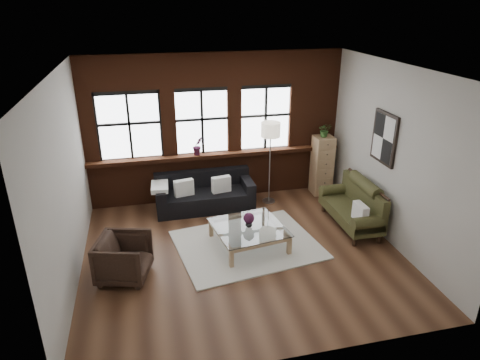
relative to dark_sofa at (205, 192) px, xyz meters
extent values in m
plane|color=#462919|center=(0.37, -1.90, -0.37)|extent=(5.50, 5.50, 0.00)
plane|color=white|center=(0.37, -1.90, 2.83)|extent=(5.50, 5.50, 0.00)
plane|color=#B6B3A9|center=(0.37, 0.60, 1.23)|extent=(5.50, 0.00, 5.50)
plane|color=#B6B3A9|center=(0.37, -4.40, 1.23)|extent=(5.50, 0.00, 5.50)
plane|color=#B6B3A9|center=(-2.38, -1.90, 1.23)|extent=(0.00, 5.00, 5.00)
plane|color=#B6B3A9|center=(3.12, -1.90, 1.23)|extent=(0.00, 5.00, 5.00)
cube|color=#4B2211|center=(0.37, 0.45, 0.67)|extent=(5.50, 0.30, 0.08)
cube|color=beige|center=(0.52, -1.68, -0.36)|extent=(2.74, 2.29, 0.03)
cube|color=white|center=(-0.44, -0.10, 0.19)|extent=(0.42, 0.22, 0.34)
cube|color=white|center=(0.34, -0.10, 0.19)|extent=(0.42, 0.21, 0.34)
cube|color=white|center=(2.59, -1.94, 0.19)|extent=(0.15, 0.38, 0.34)
imported|color=black|center=(-1.64, -2.18, -0.01)|extent=(0.98, 0.96, 0.72)
imported|color=#B2B2B2|center=(0.54, -1.70, 0.09)|extent=(0.15, 0.15, 0.14)
sphere|color=#491937|center=(0.54, -1.70, 0.19)|extent=(0.20, 0.20, 0.20)
cube|color=tan|center=(2.73, 0.18, 0.31)|extent=(0.42, 0.42, 1.36)
imported|color=#2D5923|center=(2.73, 0.18, 1.14)|extent=(0.34, 0.31, 0.31)
imported|color=#491937|center=(-0.06, 0.42, 0.90)|extent=(0.27, 0.24, 0.40)
camera|label=1|loc=(-1.14, -8.23, 3.82)|focal=32.00mm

